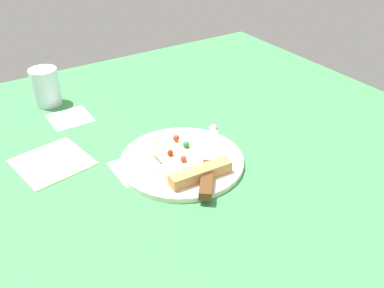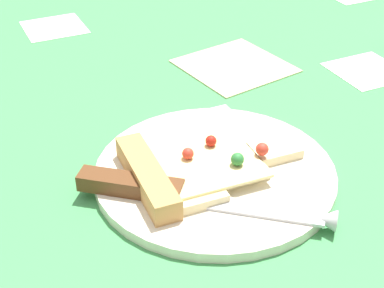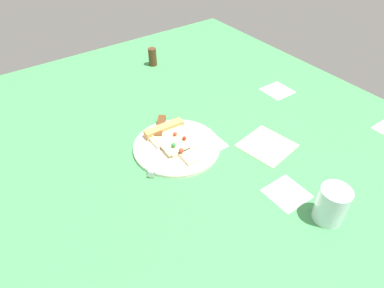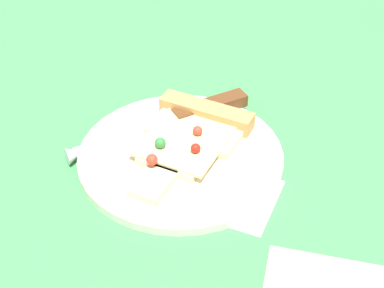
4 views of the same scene
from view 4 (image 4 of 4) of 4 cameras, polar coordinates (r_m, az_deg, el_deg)
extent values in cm
cube|color=#3D8C4C|center=(71.38, 4.57, -0.05)|extent=(131.01, 131.01, 3.00)
cube|color=white|center=(62.26, 4.25, -5.40)|extent=(9.00, 9.00, 0.20)
cylinder|color=silver|center=(66.27, -1.16, -1.25)|extent=(24.01, 24.01, 1.06)
cube|color=beige|center=(68.39, 0.36, 1.36)|extent=(11.29, 6.55, 1.00)
cube|color=beige|center=(64.59, -1.78, -1.32)|extent=(7.48, 5.96, 1.00)
cube|color=beige|center=(61.36, -3.95, -4.04)|extent=(3.86, 5.38, 1.00)
cube|color=#EDD88C|center=(65.88, -0.78, 0.37)|extent=(9.70, 10.46, 0.30)
cube|color=tan|center=(70.21, 1.43, 3.09)|extent=(12.12, 3.21, 2.20)
sphere|color=red|center=(66.14, 0.57, 1.36)|extent=(1.16, 1.16, 1.16)
sphere|color=red|center=(62.13, -4.07, -1.59)|extent=(1.31, 1.31, 1.31)
sphere|color=#2D7A38|center=(64.35, -3.22, 0.12)|extent=(1.29, 1.29, 1.29)
sphere|color=#B21E14|center=(63.63, 0.37, -0.43)|extent=(1.14, 1.14, 1.14)
cube|color=silver|center=(68.20, -6.99, 0.52)|extent=(9.06, 10.62, 0.30)
cone|color=silver|center=(66.91, -11.72, -0.99)|extent=(2.81, 2.81, 2.00)
cube|color=#593319|center=(71.84, 1.84, 3.73)|extent=(7.97, 9.18, 1.60)
camera|label=1|loc=(1.04, 38.29, 34.82)|focal=39.24mm
camera|label=2|loc=(0.93, -22.75, 31.65)|focal=54.55mm
camera|label=3|loc=(0.63, -93.45, 19.00)|focal=31.56mm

